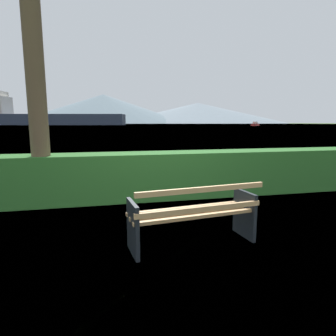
{
  "coord_description": "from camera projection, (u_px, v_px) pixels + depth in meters",
  "views": [
    {
      "loc": [
        -1.13,
        -3.52,
        1.65
      ],
      "look_at": [
        0.0,
        1.49,
        0.82
      ],
      "focal_mm": 30.26,
      "sensor_mm": 36.0,
      "label": 1
    }
  ],
  "objects": [
    {
      "name": "cargo_ship_large",
      "position": [
        32.0,
        116.0,
        191.04
      ],
      "size": [
        107.92,
        38.74,
        22.48
      ],
      "color": "#2D384C",
      "rests_on": "water_surface"
    },
    {
      "name": "water_surface",
      "position": [
        105.0,
        124.0,
        298.79
      ],
      "size": [
        620.0,
        620.0,
        0.0
      ],
      "primitive_type": "plane",
      "color": "#7A99A8",
      "rests_on": "ground_plane"
    },
    {
      "name": "hedge_row",
      "position": [
        158.0,
        175.0,
        6.26
      ],
      "size": [
        12.92,
        0.81,
        1.0
      ],
      "primitive_type": "cube",
      "color": "#2D6B28",
      "rests_on": "ground_plane"
    },
    {
      "name": "ground_plane",
      "position": [
        192.0,
        243.0,
        3.9
      ],
      "size": [
        1400.0,
        1400.0,
        0.0
      ],
      "primitive_type": "plane",
      "color": "#4C6B33"
    },
    {
      "name": "distant_hills",
      "position": [
        109.0,
        111.0,
        563.74
      ],
      "size": [
        837.43,
        388.91,
        56.99
      ],
      "color": "slate",
      "rests_on": "ground_plane"
    },
    {
      "name": "park_bench",
      "position": [
        194.0,
        215.0,
        3.78
      ],
      "size": [
        1.79,
        0.77,
        0.87
      ],
      "color": "tan",
      "rests_on": "ground_plane"
    },
    {
      "name": "fishing_boat_near",
      "position": [
        255.0,
        124.0,
        145.18
      ],
      "size": [
        6.97,
        6.98,
        2.13
      ],
      "color": "#B2332D",
      "rests_on": "water_surface"
    }
  ]
}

